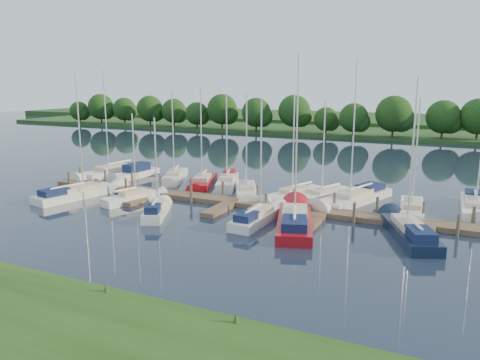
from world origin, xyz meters
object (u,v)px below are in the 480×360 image
at_px(sailboat_n_5, 246,192).
at_px(sailboat_n_0, 111,173).
at_px(dock, 230,203).
at_px(motorboat, 135,174).
at_px(sailboat_s_2, 157,211).

bearing_deg(sailboat_n_5, sailboat_n_0, -32.26).
relative_size(dock, sailboat_n_0, 3.23).
distance_m(dock, sailboat_n_0, 19.16).
distance_m(dock, motorboat, 16.52).
bearing_deg(sailboat_s_2, sailboat_n_5, 43.89).
relative_size(dock, motorboat, 6.16).
distance_m(sailboat_n_0, sailboat_s_2, 18.13).
xyz_separation_m(dock, sailboat_s_2, (-3.99, -5.30, 0.14)).
relative_size(dock, sailboat_s_2, 4.85).
distance_m(sailboat_n_5, sailboat_s_2, 10.04).
height_order(sailboat_n_0, sailboat_n_5, sailboat_n_0).
distance_m(motorboat, sailboat_s_2, 16.27).
xyz_separation_m(motorboat, sailboat_n_5, (14.86, -2.46, -0.11)).
relative_size(motorboat, sailboat_n_5, 0.65).
xyz_separation_m(sailboat_n_5, sailboat_s_2, (-3.67, -9.35, 0.06)).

